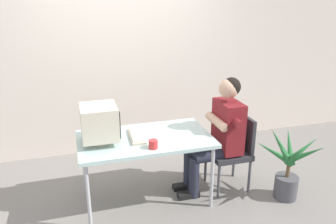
% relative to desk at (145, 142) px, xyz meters
% --- Properties ---
extents(ground_plane, '(12.00, 12.00, 0.00)m').
position_rel_desk_xyz_m(ground_plane, '(0.00, 0.00, -0.68)').
color(ground_plane, gray).
extents(wall_back, '(8.00, 0.10, 3.00)m').
position_rel_desk_xyz_m(wall_back, '(0.30, 1.40, 0.82)').
color(wall_back, beige).
rests_on(wall_back, ground_plane).
extents(desk, '(1.35, 0.79, 0.73)m').
position_rel_desk_xyz_m(desk, '(0.00, 0.00, 0.00)').
color(desk, '#B7B7BC').
rests_on(desk, ground_plane).
extents(crt_monitor, '(0.35, 0.37, 0.38)m').
position_rel_desk_xyz_m(crt_monitor, '(-0.44, 0.00, 0.26)').
color(crt_monitor, beige).
rests_on(crt_monitor, desk).
extents(keyboard, '(0.17, 0.41, 0.03)m').
position_rel_desk_xyz_m(keyboard, '(-0.08, 0.02, 0.06)').
color(keyboard, beige).
rests_on(keyboard, desk).
extents(office_chair, '(0.43, 0.43, 0.85)m').
position_rel_desk_xyz_m(office_chair, '(1.00, -0.03, -0.19)').
color(office_chair, '#4C4C51').
rests_on(office_chair, ground_plane).
extents(person_seated, '(0.70, 0.60, 1.30)m').
position_rel_desk_xyz_m(person_seated, '(0.82, -0.03, 0.03)').
color(person_seated, maroon).
rests_on(person_seated, ground_plane).
extents(potted_plant, '(0.68, 0.61, 0.75)m').
position_rel_desk_xyz_m(potted_plant, '(1.46, -0.41, -0.32)').
color(potted_plant, '#4C4C51').
rests_on(potted_plant, ground_plane).
extents(desk_mug, '(0.09, 0.10, 0.08)m').
position_rel_desk_xyz_m(desk_mug, '(0.02, -0.27, 0.09)').
color(desk_mug, red).
rests_on(desk_mug, desk).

